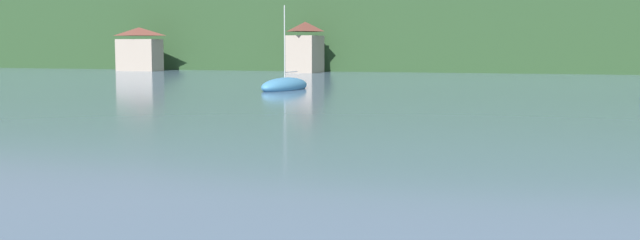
{
  "coord_description": "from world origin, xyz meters",
  "views": [
    {
      "loc": [
        8.68,
        22.47,
        3.92
      ],
      "look_at": [
        0.0,
        49.65,
        1.09
      ],
      "focal_mm": 42.14,
      "sensor_mm": 36.0,
      "label": 1
    }
  ],
  "objects": [
    {
      "name": "wooded_hillside",
      "position": [
        -11.12,
        158.19,
        7.03
      ],
      "size": [
        352.0,
        46.09,
        37.03
      ],
      "color": "#264223",
      "rests_on": "ground_plane"
    },
    {
      "name": "shore_building_west",
      "position": [
        -53.79,
        125.61,
        3.28
      ],
      "size": [
        6.69,
        3.85,
        6.76
      ],
      "color": "gray",
      "rests_on": "ground_plane"
    },
    {
      "name": "shore_building_westcentral",
      "position": [
        -26.89,
        126.76,
        3.59
      ],
      "size": [
        4.21,
        6.27,
        7.4
      ],
      "color": "gray",
      "rests_on": "ground_plane"
    },
    {
      "name": "sailboat_far_5",
      "position": [
        -14.59,
        85.04,
        0.35
      ],
      "size": [
        3.39,
        7.52,
        7.9
      ],
      "rotation": [
        0.0,
        0.0,
        4.56
      ],
      "color": "teal",
      "rests_on": "ground_plane"
    }
  ]
}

